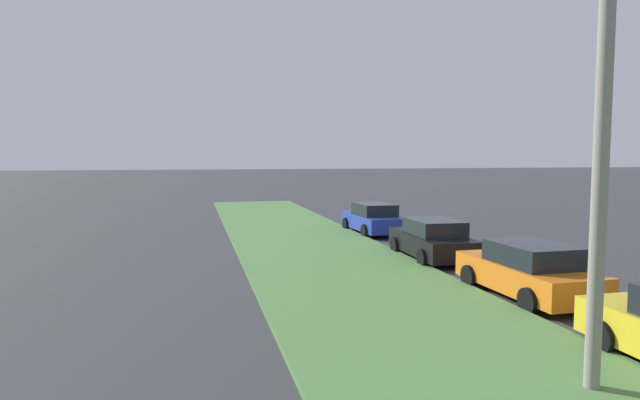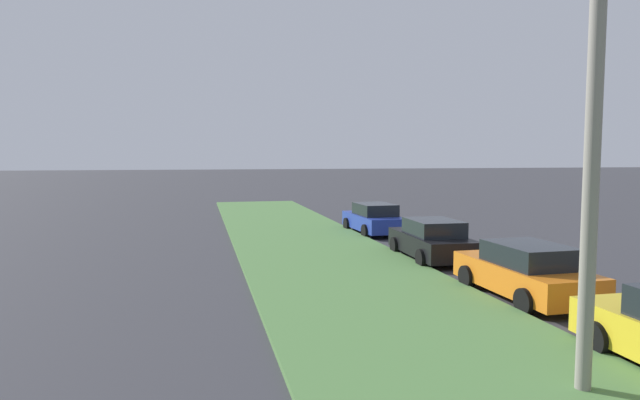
{
  "view_description": "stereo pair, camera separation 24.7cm",
  "coord_description": "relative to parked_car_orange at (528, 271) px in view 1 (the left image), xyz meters",
  "views": [
    {
      "loc": [
        -2.74,
        12.07,
        3.74
      ],
      "look_at": [
        19.58,
        6.77,
        1.86
      ],
      "focal_mm": 30.15,
      "sensor_mm": 36.0,
      "label": 1
    },
    {
      "loc": [
        -2.79,
        11.83,
        3.74
      ],
      "look_at": [
        19.58,
        6.77,
        1.86
      ],
      "focal_mm": 30.15,
      "sensor_mm": 36.0,
      "label": 2
    }
  ],
  "objects": [
    {
      "name": "parked_car_blue",
      "position": [
        12.18,
        0.11,
        0.0
      ],
      "size": [
        4.37,
        2.16,
        1.47
      ],
      "rotation": [
        0.0,
        0.0,
        0.04
      ],
      "color": "#23389E",
      "rests_on": "ground"
    },
    {
      "name": "parked_car_black",
      "position": [
        5.47,
        0.15,
        0.0
      ],
      "size": [
        4.35,
        2.12,
        1.47
      ],
      "rotation": [
        0.0,
        0.0,
        -0.03
      ],
      "color": "black",
      "rests_on": "ground"
    },
    {
      "name": "streetlight",
      "position": [
        -5.24,
        2.18,
        3.67
      ],
      "size": [
        1.05,
        2.81,
        7.5
      ],
      "color": "gray",
      "rests_on": "ground"
    },
    {
      "name": "parked_car_orange",
      "position": [
        0.0,
        0.0,
        0.0
      ],
      "size": [
        4.34,
        2.09,
        1.47
      ],
      "rotation": [
        0.0,
        0.0,
        0.02
      ],
      "color": "orange",
      "rests_on": "ground"
    },
    {
      "name": "grass_median",
      "position": [
        0.44,
        3.98,
        -0.66
      ],
      "size": [
        60.0,
        6.0,
        0.12
      ],
      "primitive_type": "cube",
      "color": "#517F42",
      "rests_on": "ground"
    }
  ]
}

